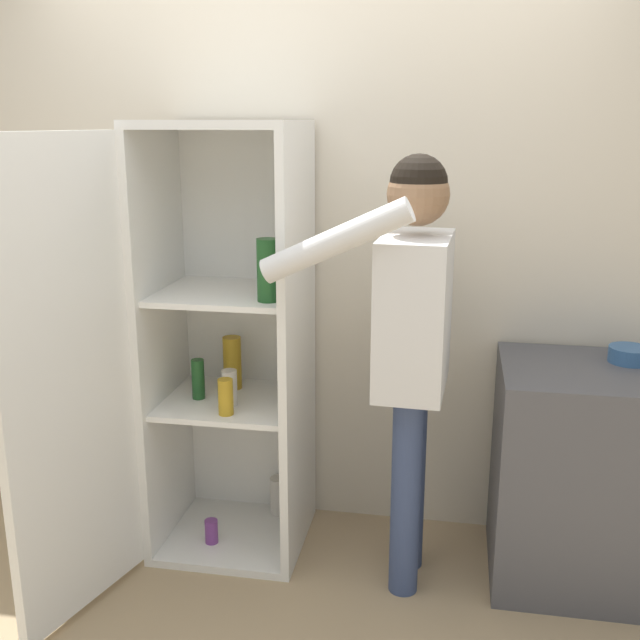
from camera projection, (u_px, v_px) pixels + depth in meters
name	position (u px, v px, depth m)	size (l,w,h in m)	color
ground_plane	(268.00, 637.00, 2.76)	(12.00, 12.00, 0.00)	tan
wall_back	(317.00, 251.00, 3.36)	(7.00, 0.06, 2.55)	beige
refrigerator	(200.00, 351.00, 3.11)	(0.84, 1.20, 1.84)	white
person	(411.00, 323.00, 2.85)	(0.68, 0.60, 1.73)	#384770
counter	(589.00, 475.00, 3.02)	(0.75, 0.61, 0.91)	#4C4C51
bowl	(630.00, 355.00, 2.98)	(0.16, 0.16, 0.06)	#335B8E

